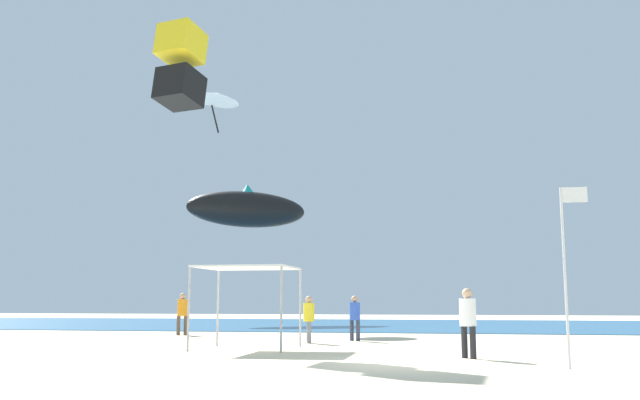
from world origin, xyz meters
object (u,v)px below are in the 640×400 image
object	(u,v)px
person_near_tent	(309,315)
person_leftmost	(468,317)
canopy_tent	(248,271)
banner_flag	(567,260)
kite_delta_white	(217,97)
person_rightmost	(182,310)
person_far_shore	(355,314)
kite_box_yellow	(180,66)
kite_inflatable_black	(247,209)

from	to	relation	value
person_near_tent	person_leftmost	distance (m)	7.74
canopy_tent	banner_flag	distance (m)	10.11
kite_delta_white	person_rightmost	bearing A→B (deg)	-13.12
person_near_tent	banner_flag	bearing A→B (deg)	28.25
person_leftmost	person_rightmost	world-z (taller)	person_leftmost
canopy_tent	banner_flag	xyz separation A→B (m)	(8.92, -4.76, 0.01)
person_near_tent	person_far_shore	size ratio (longest dim) A/B	0.99
person_far_shore	banner_flag	world-z (taller)	banner_flag
kite_delta_white	kite_box_yellow	bearing A→B (deg)	-11.05
person_leftmost	kite_box_yellow	xyz separation A→B (m)	(-10.31, 4.90, 9.29)
person_leftmost	banner_flag	world-z (taller)	banner_flag
person_far_shore	banner_flag	distance (m)	11.55
person_rightmost	kite_inflatable_black	xyz separation A→B (m)	(-1.50, 14.77, 6.47)
person_leftmost	kite_box_yellow	distance (m)	14.72
canopy_tent	kite_inflatable_black	xyz separation A→B (m)	(-6.74, 22.51, 5.12)
canopy_tent	person_leftmost	xyz separation A→B (m)	(6.74, -2.28, -1.35)
person_far_shore	kite_delta_white	bearing A→B (deg)	-20.49
person_leftmost	kite_delta_white	bearing A→B (deg)	-4.80
person_rightmost	person_far_shore	size ratio (longest dim) A/B	1.08
canopy_tent	person_far_shore	distance (m)	5.83
person_near_tent	person_far_shore	distance (m)	2.20
person_near_tent	person_far_shore	xyz separation A→B (m)	(1.44, 1.67, 0.01)
kite_inflatable_black	kite_box_yellow	bearing A→B (deg)	-115.88
person_leftmost	kite_delta_white	size ratio (longest dim) A/B	0.49
person_near_tent	banner_flag	world-z (taller)	banner_flag
banner_flag	canopy_tent	bearing A→B (deg)	151.91
kite_inflatable_black	person_far_shore	bearing A→B (deg)	-96.54
banner_flag	kite_delta_white	xyz separation A→B (m)	(-16.28, 22.45, 11.45)
person_leftmost	person_rightmost	size ratio (longest dim) A/B	1.00
canopy_tent	person_leftmost	size ratio (longest dim) A/B	1.59
canopy_tent	person_leftmost	bearing A→B (deg)	-18.69
person_far_shore	kite_inflatable_black	distance (m)	21.04
person_near_tent	person_leftmost	world-z (taller)	person_leftmost
person_near_tent	person_rightmost	size ratio (longest dim) A/B	0.91
person_rightmost	person_near_tent	bearing A→B (deg)	-76.53
person_far_shore	banner_flag	bearing A→B (deg)	153.48
kite_box_yellow	person_near_tent	bearing A→B (deg)	21.39
kite_box_yellow	person_far_shore	bearing A→B (deg)	33.99
kite_inflatable_black	kite_delta_white	bearing A→B (deg)	-132.39
person_near_tent	kite_inflatable_black	size ratio (longest dim) A/B	0.20
person_leftmost	banner_flag	distance (m)	3.56
canopy_tent	kite_box_yellow	distance (m)	9.09
banner_flag	kite_box_yellow	size ratio (longest dim) A/B	1.27
person_rightmost	kite_inflatable_black	size ratio (longest dim) A/B	0.22
canopy_tent	kite_delta_white	bearing A→B (deg)	112.59
person_near_tent	kite_delta_white	distance (m)	21.23
person_far_shore	kite_box_yellow	size ratio (longest dim) A/B	0.53
person_leftmost	kite_inflatable_black	distance (m)	28.95
person_far_shore	canopy_tent	bearing A→B (deg)	91.68
person_far_shore	person_near_tent	bearing A→B (deg)	80.34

